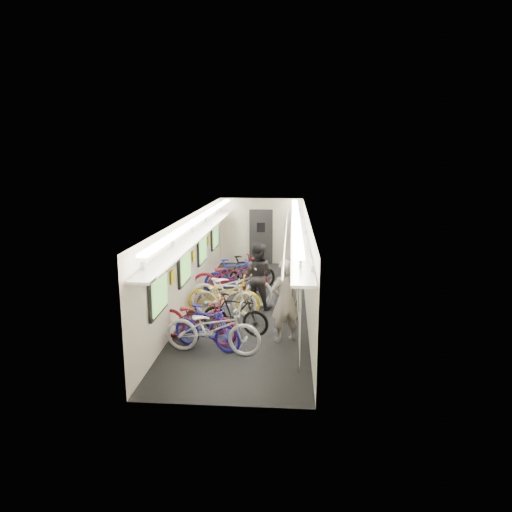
% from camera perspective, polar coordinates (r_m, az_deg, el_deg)
% --- Properties ---
extents(train_car_shell, '(10.00, 10.00, 10.00)m').
position_cam_1_polar(train_car_shell, '(12.44, -2.30, 2.15)').
color(train_car_shell, black).
rests_on(train_car_shell, ground).
extents(bicycle_0, '(2.04, 0.95, 1.03)m').
position_cam_1_polar(bicycle_0, '(9.17, -5.42, -8.99)').
color(bicycle_0, silver).
rests_on(bicycle_0, ground).
extents(bicycle_1, '(1.60, 0.95, 0.93)m').
position_cam_1_polar(bicycle_1, '(9.36, -6.18, -8.89)').
color(bicycle_1, '#201BA4').
rests_on(bicycle_1, ground).
extents(bicycle_2, '(1.99, 1.25, 0.99)m').
position_cam_1_polar(bicycle_2, '(9.75, -7.34, -7.87)').
color(bicycle_2, maroon).
rests_on(bicycle_2, ground).
extents(bicycle_3, '(1.60, 0.79, 0.93)m').
position_cam_1_polar(bicycle_3, '(10.09, -2.64, -7.26)').
color(bicycle_3, black).
rests_on(bicycle_3, ground).
extents(bicycle_4, '(1.87, 0.72, 0.97)m').
position_cam_1_polar(bicycle_4, '(11.36, -4.05, -4.93)').
color(bicycle_4, yellow).
rests_on(bicycle_4, ground).
extents(bicycle_5, '(1.59, 0.49, 0.95)m').
position_cam_1_polar(bicycle_5, '(11.26, -3.91, -5.13)').
color(bicycle_5, silver).
rests_on(bicycle_5, ground).
extents(bicycle_6, '(2.29, 1.32, 1.14)m').
position_cam_1_polar(bicycle_6, '(11.67, -3.14, -4.02)').
color(bicycle_6, silver).
rests_on(bicycle_6, ground).
extents(bicycle_7, '(1.77, 0.81, 1.02)m').
position_cam_1_polar(bicycle_7, '(13.04, -2.77, -2.54)').
color(bicycle_7, '#1B22A4').
rests_on(bicycle_7, ground).
extents(bicycle_8, '(2.32, 1.46, 1.15)m').
position_cam_1_polar(bicycle_8, '(12.74, -3.28, -2.60)').
color(bicycle_8, maroon).
rests_on(bicycle_8, ground).
extents(bicycle_9, '(1.83, 1.14, 1.06)m').
position_cam_1_polar(bicycle_9, '(13.34, -1.16, -2.10)').
color(bicycle_9, black).
rests_on(bicycle_9, ground).
extents(passenger_near, '(0.77, 0.67, 1.77)m').
position_cam_1_polar(passenger_near, '(9.60, 3.66, -5.62)').
color(passenger_near, gray).
rests_on(passenger_near, ground).
extents(passenger_mid, '(0.97, 0.84, 1.72)m').
position_cam_1_polar(passenger_mid, '(11.70, 0.18, -2.47)').
color(passenger_mid, black).
rests_on(passenger_mid, ground).
extents(backpack, '(0.27, 0.17, 0.38)m').
position_cam_1_polar(backpack, '(10.50, 4.73, -1.85)').
color(backpack, '#B51221').
rests_on(backpack, passenger_near).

